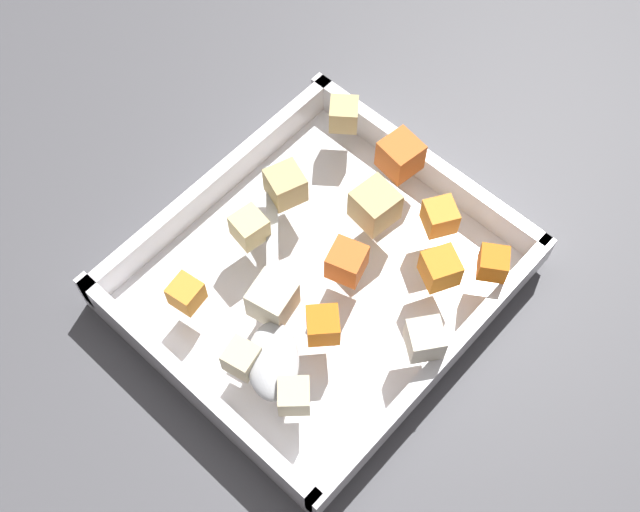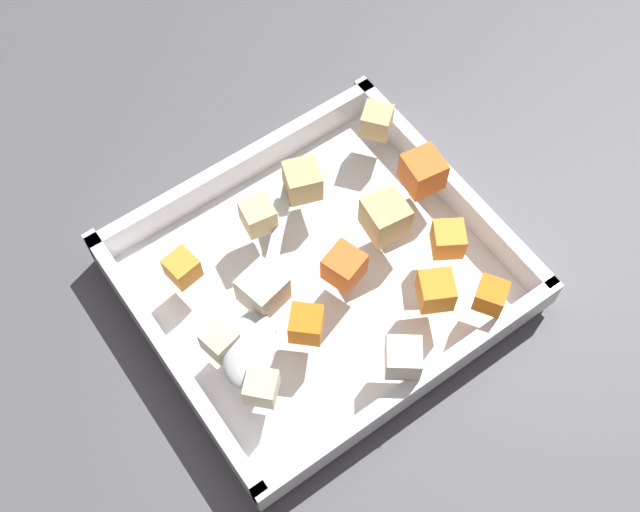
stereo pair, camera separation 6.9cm
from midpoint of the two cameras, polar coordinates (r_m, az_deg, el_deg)
name	(u,v)px [view 2 (the right image)]	position (r m, az deg, el deg)	size (l,w,h in m)	color
ground_plane	(325,278)	(0.74, 3.02, -1.77)	(4.00, 4.00, 0.00)	#4C4C51
baking_dish	(320,280)	(0.72, 2.70, -1.91)	(0.31, 0.27, 0.05)	silver
carrot_chunk_near_right	(306,324)	(0.66, 2.02, -5.03)	(0.03, 0.03, 0.03)	orange
carrot_chunk_far_right	(436,291)	(0.68, 10.91, -2.65)	(0.03, 0.03, 0.03)	orange
carrot_chunk_mid_right	(182,268)	(0.68, -6.73, -1.10)	(0.02, 0.02, 0.02)	orange
carrot_chunk_far_left	(344,267)	(0.68, 4.56, -1.02)	(0.03, 0.03, 0.03)	orange
carrot_chunk_near_left	(491,296)	(0.69, 14.58, -2.95)	(0.02, 0.02, 0.02)	orange
carrot_chunk_under_handle	(448,239)	(0.70, 11.64, 0.89)	(0.03, 0.03, 0.03)	orange
carrot_chunk_front_center	(423,172)	(0.73, 9.82, 5.56)	(0.03, 0.03, 0.03)	orange
potato_chunk_heap_top	(220,341)	(0.65, -3.98, -6.18)	(0.02, 0.02, 0.02)	beige
potato_chunk_heap_side	(261,387)	(0.64, -1.00, -9.40)	(0.02, 0.02, 0.02)	beige
potato_chunk_mid_left	(302,181)	(0.72, 1.50, 5.01)	(0.03, 0.03, 0.03)	tan
potato_chunk_back_center	(385,216)	(0.70, 7.34, 2.49)	(0.03, 0.03, 0.03)	tan
potato_chunk_near_spoon	(377,121)	(0.76, 6.56, 9.07)	(0.03, 0.03, 0.03)	tan
potato_chunk_corner_nw	(258,215)	(0.70, -1.56, 2.58)	(0.03, 0.03, 0.03)	#E0CC89
parsnip_chunk_center	(263,290)	(0.66, -1.06, -2.62)	(0.03, 0.03, 0.03)	beige
parsnip_chunk_corner_sw	(403,358)	(0.65, 8.82, -7.28)	(0.03, 0.03, 0.03)	silver
serving_spoon	(253,334)	(0.66, -1.67, -5.70)	(0.18, 0.17, 0.02)	silver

